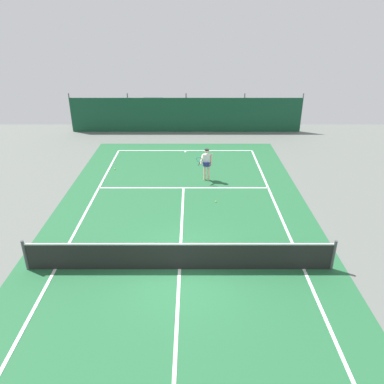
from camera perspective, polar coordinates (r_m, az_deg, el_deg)
name	(u,v)px	position (r m, az deg, el deg)	size (l,w,h in m)	color
ground_plane	(181,269)	(12.69, -1.67, -11.60)	(36.00, 36.00, 0.00)	slate
court_surface	(181,269)	(12.69, -1.67, -11.59)	(11.02, 26.60, 0.01)	#236038
tennis_net	(181,256)	(12.39, -1.70, -9.71)	(10.12, 0.10, 1.10)	black
back_fence	(188,121)	(27.61, -0.60, 10.77)	(16.30, 0.98, 2.70)	#14472D
tennis_player	(208,162)	(18.74, 2.48, 4.51)	(0.81, 0.68, 1.64)	beige
tennis_ball_near_player	(217,202)	(16.87, 3.85, -1.46)	(0.07, 0.07, 0.07)	#CCDB33
tennis_ball_midcourt	(117,169)	(20.84, -11.37, 3.48)	(0.07, 0.07, 0.07)	#CCDB33
parked_car	(154,111)	(30.02, -5.76, 12.18)	(2.14, 4.26, 1.68)	navy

